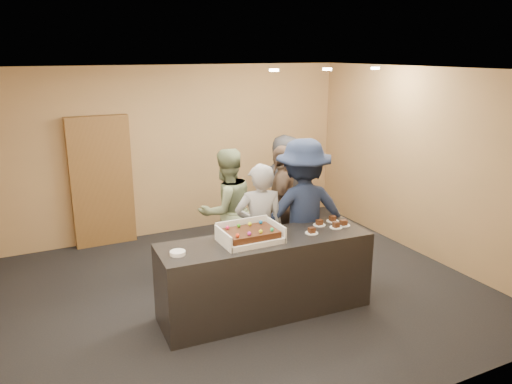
% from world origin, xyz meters
% --- Properties ---
extents(room, '(6.04, 6.00, 2.70)m').
position_xyz_m(room, '(0.00, 0.00, 1.35)').
color(room, black).
rests_on(room, ground).
extents(serving_counter, '(2.43, 0.82, 0.90)m').
position_xyz_m(serving_counter, '(0.13, -0.58, 0.45)').
color(serving_counter, black).
rests_on(serving_counter, floor).
extents(storage_cabinet, '(0.90, 0.15, 1.99)m').
position_xyz_m(storage_cabinet, '(-1.12, 2.41, 1.00)').
color(storage_cabinet, brown).
rests_on(storage_cabinet, floor).
extents(cake_box, '(0.66, 0.45, 0.19)m').
position_xyz_m(cake_box, '(-0.05, -0.56, 0.95)').
color(cake_box, white).
rests_on(cake_box, serving_counter).
extents(sheet_cake, '(0.56, 0.39, 0.11)m').
position_xyz_m(sheet_cake, '(-0.05, -0.58, 1.00)').
color(sheet_cake, '#391C0D').
rests_on(sheet_cake, cake_box).
extents(plate_stack, '(0.16, 0.16, 0.04)m').
position_xyz_m(plate_stack, '(-0.88, -0.59, 0.92)').
color(plate_stack, white).
rests_on(plate_stack, serving_counter).
extents(slice_a, '(0.15, 0.15, 0.07)m').
position_xyz_m(slice_a, '(0.68, -0.66, 0.92)').
color(slice_a, white).
rests_on(slice_a, serving_counter).
extents(slice_b, '(0.15, 0.15, 0.07)m').
position_xyz_m(slice_b, '(0.91, -0.47, 0.92)').
color(slice_b, white).
rests_on(slice_b, serving_counter).
extents(slice_c, '(0.15, 0.15, 0.07)m').
position_xyz_m(slice_c, '(1.04, -0.63, 0.92)').
color(slice_c, white).
rests_on(slice_c, serving_counter).
extents(slice_d, '(0.15, 0.15, 0.07)m').
position_xyz_m(slice_d, '(1.13, -0.42, 0.92)').
color(slice_d, white).
rests_on(slice_d, serving_counter).
extents(slice_e, '(0.15, 0.15, 0.07)m').
position_xyz_m(slice_e, '(1.17, -0.61, 0.92)').
color(slice_e, white).
rests_on(slice_e, serving_counter).
extents(person_server_grey, '(0.68, 0.54, 1.65)m').
position_xyz_m(person_server_grey, '(0.29, -0.13, 0.82)').
color(person_server_grey, '#98989C').
rests_on(person_server_grey, floor).
extents(person_sage_man, '(0.90, 0.75, 1.69)m').
position_xyz_m(person_sage_man, '(0.21, 0.70, 0.84)').
color(person_sage_man, gray).
rests_on(person_sage_man, floor).
extents(person_navy_man, '(1.34, 0.93, 1.89)m').
position_xyz_m(person_navy_man, '(0.88, -0.13, 0.95)').
color(person_navy_man, '#19233E').
rests_on(person_navy_man, floor).
extents(person_brown_extra, '(0.91, 1.04, 1.68)m').
position_xyz_m(person_brown_extra, '(1.00, 0.59, 0.84)').
color(person_brown_extra, brown).
rests_on(person_brown_extra, floor).
extents(person_dark_suit, '(0.94, 0.75, 1.68)m').
position_xyz_m(person_dark_suit, '(1.45, 1.32, 0.84)').
color(person_dark_suit, '#242428').
rests_on(person_dark_suit, floor).
extents(ceiling_spotlights, '(1.72, 0.12, 0.03)m').
position_xyz_m(ceiling_spotlights, '(1.60, 0.50, 2.67)').
color(ceiling_spotlights, '#FFEAC6').
rests_on(ceiling_spotlights, ceiling).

